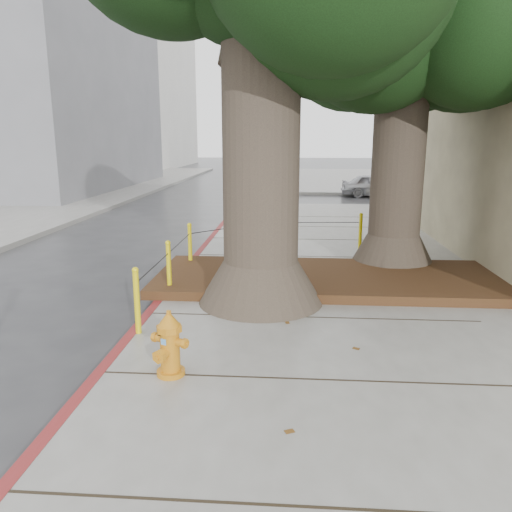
{
  "coord_description": "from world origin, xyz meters",
  "views": [
    {
      "loc": [
        0.2,
        -5.15,
        2.78
      ],
      "look_at": [
        -0.32,
        1.94,
        1.1
      ],
      "focal_mm": 35.0,
      "sensor_mm": 36.0,
      "label": 1
    }
  ],
  "objects_px": {
    "car_red": "(464,186)",
    "car_dark": "(50,183)",
    "fire_hydrant": "(170,344)",
    "car_silver": "(375,185)"
  },
  "relations": [
    {
      "from": "car_red",
      "to": "car_dark",
      "type": "xyz_separation_m",
      "value": [
        -20.22,
        0.92,
        -0.06
      ]
    },
    {
      "from": "fire_hydrant",
      "to": "car_silver",
      "type": "xyz_separation_m",
      "value": [
        5.36,
        19.58,
        0.03
      ]
    },
    {
      "from": "car_silver",
      "to": "car_red",
      "type": "distance_m",
      "value": 3.99
    },
    {
      "from": "car_silver",
      "to": "car_red",
      "type": "relative_size",
      "value": 0.88
    },
    {
      "from": "car_red",
      "to": "car_dark",
      "type": "distance_m",
      "value": 20.24
    },
    {
      "from": "car_red",
      "to": "car_dark",
      "type": "relative_size",
      "value": 0.97
    },
    {
      "from": "car_silver",
      "to": "car_red",
      "type": "bearing_deg",
      "value": -102.85
    },
    {
      "from": "car_silver",
      "to": "car_dark",
      "type": "distance_m",
      "value": 16.34
    },
    {
      "from": "car_silver",
      "to": "car_red",
      "type": "xyz_separation_m",
      "value": [
        3.88,
        -0.94,
        0.06
      ]
    },
    {
      "from": "car_dark",
      "to": "car_silver",
      "type": "bearing_deg",
      "value": -7.62
    }
  ]
}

